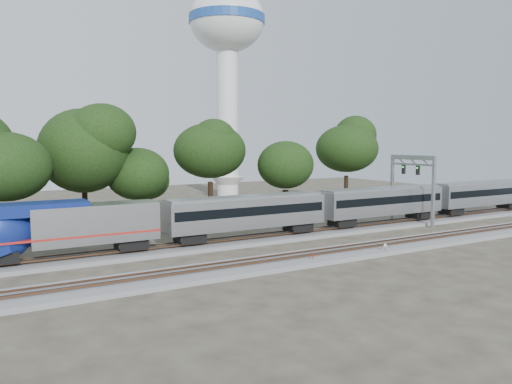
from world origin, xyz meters
TOP-DOWN VIEW (x-y plane):
  - ground at (0.00, 0.00)m, footprint 160.00×160.00m
  - track_far at (0.00, 6.00)m, footprint 160.00×5.00m
  - track_near at (0.00, -4.00)m, footprint 160.00×5.00m
  - train at (33.77, 6.00)m, footprint 115.34×3.30m
  - switch_stand_red at (4.17, -5.45)m, footprint 0.28×0.11m
  - switch_stand_white at (12.46, -5.90)m, footprint 0.35×0.07m
  - switch_lever at (4.59, -5.57)m, footprint 0.51×0.32m
  - water_tower at (22.53, 47.20)m, footprint 14.55×14.55m
  - signal_gantry at (28.88, 6.00)m, footprint 0.63×7.50m
  - tree_2 at (-18.60, 15.49)m, footprint 8.48×8.48m
  - tree_3 at (-10.08, 20.36)m, footprint 9.96×9.96m
  - tree_4 at (-3.95, 19.46)m, footprint 7.06×7.06m
  - tree_5 at (8.10, 24.35)m, footprint 9.78×9.78m
  - tree_6 at (16.61, 17.71)m, footprint 7.78×7.78m
  - tree_7 at (32.99, 23.98)m, footprint 9.93×9.93m

SIDE VIEW (x-z plane):
  - ground at x=0.00m, z-range 0.00..0.00m
  - switch_lever at x=4.59m, z-range 0.00..0.30m
  - track_far at x=0.00m, z-range -0.16..0.57m
  - track_near at x=0.00m, z-range -0.16..0.57m
  - switch_stand_red at x=4.17m, z-range 0.12..1.03m
  - switch_stand_white at x=12.46m, z-range 0.15..1.25m
  - train at x=33.77m, z-range 0.92..5.78m
  - signal_gantry at x=28.88m, z-range 2.09..11.20m
  - tree_4 at x=-3.95m, z-range 1.95..11.90m
  - tree_6 at x=16.61m, z-range 2.15..13.13m
  - tree_2 at x=-18.60m, z-range 2.35..14.31m
  - tree_5 at x=8.10m, z-range 2.72..16.51m
  - tree_7 at x=32.99m, z-range 2.76..16.76m
  - tree_3 at x=-10.08m, z-range 2.77..16.81m
  - water_tower at x=22.53m, z-range 9.70..49.99m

